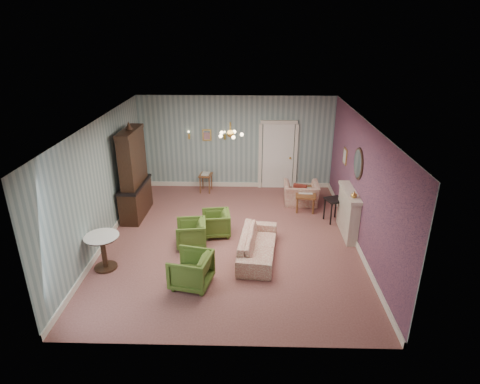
{
  "coord_description": "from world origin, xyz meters",
  "views": [
    {
      "loc": [
        0.44,
        -8.62,
        4.89
      ],
      "look_at": [
        0.2,
        0.4,
        1.1
      ],
      "focal_mm": 30.27,
      "sensor_mm": 36.0,
      "label": 1
    }
  ],
  "objects_px": {
    "wingback_chair": "(301,190)",
    "pedestal_table": "(104,252)",
    "side_table_black": "(333,210)",
    "olive_chair_a": "(191,268)",
    "fireplace": "(348,213)",
    "olive_chair_c": "(216,222)",
    "olive_chair_b": "(191,232)",
    "dresser": "(133,171)",
    "coffee_table": "(305,199)",
    "sofa_chintz": "(258,241)"
  },
  "relations": [
    {
      "from": "olive_chair_c",
      "to": "coffee_table",
      "type": "relative_size",
      "value": 0.69
    },
    {
      "from": "olive_chair_a",
      "to": "fireplace",
      "type": "bearing_deg",
      "value": 134.65
    },
    {
      "from": "olive_chair_c",
      "to": "dresser",
      "type": "distance_m",
      "value": 2.66
    },
    {
      "from": "olive_chair_a",
      "to": "olive_chair_b",
      "type": "bearing_deg",
      "value": -159.64
    },
    {
      "from": "fireplace",
      "to": "wingback_chair",
      "type": "bearing_deg",
      "value": 117.82
    },
    {
      "from": "olive_chair_a",
      "to": "pedestal_table",
      "type": "distance_m",
      "value": 2.01
    },
    {
      "from": "side_table_black",
      "to": "pedestal_table",
      "type": "distance_m",
      "value": 5.81
    },
    {
      "from": "sofa_chintz",
      "to": "pedestal_table",
      "type": "relative_size",
      "value": 2.43
    },
    {
      "from": "wingback_chair",
      "to": "side_table_black",
      "type": "bearing_deg",
      "value": 124.98
    },
    {
      "from": "coffee_table",
      "to": "dresser",
      "type": "bearing_deg",
      "value": -172.36
    },
    {
      "from": "olive_chair_b",
      "to": "fireplace",
      "type": "distance_m",
      "value": 3.86
    },
    {
      "from": "sofa_chintz",
      "to": "coffee_table",
      "type": "height_order",
      "value": "sofa_chintz"
    },
    {
      "from": "olive_chair_b",
      "to": "coffee_table",
      "type": "bearing_deg",
      "value": 119.92
    },
    {
      "from": "olive_chair_b",
      "to": "fireplace",
      "type": "relative_size",
      "value": 0.5
    },
    {
      "from": "sofa_chintz",
      "to": "coffee_table",
      "type": "distance_m",
      "value": 3.0
    },
    {
      "from": "wingback_chair",
      "to": "olive_chair_a",
      "type": "bearing_deg",
      "value": 58.31
    },
    {
      "from": "olive_chair_a",
      "to": "olive_chair_b",
      "type": "relative_size",
      "value": 1.11
    },
    {
      "from": "side_table_black",
      "to": "pedestal_table",
      "type": "height_order",
      "value": "pedestal_table"
    },
    {
      "from": "olive_chair_b",
      "to": "dresser",
      "type": "height_order",
      "value": "dresser"
    },
    {
      "from": "olive_chair_b",
      "to": "dresser",
      "type": "xyz_separation_m",
      "value": [
        -1.72,
        1.62,
        0.92
      ]
    },
    {
      "from": "wingback_chair",
      "to": "pedestal_table",
      "type": "bearing_deg",
      "value": 38.72
    },
    {
      "from": "olive_chair_b",
      "to": "sofa_chintz",
      "type": "distance_m",
      "value": 1.62
    },
    {
      "from": "sofa_chintz",
      "to": "coffee_table",
      "type": "relative_size",
      "value": 1.94
    },
    {
      "from": "fireplace",
      "to": "olive_chair_a",
      "type": "bearing_deg",
      "value": -147.83
    },
    {
      "from": "olive_chair_c",
      "to": "fireplace",
      "type": "distance_m",
      "value": 3.26
    },
    {
      "from": "olive_chair_c",
      "to": "coffee_table",
      "type": "xyz_separation_m",
      "value": [
        2.4,
        1.69,
        -0.09
      ]
    },
    {
      "from": "wingback_chair",
      "to": "olive_chair_c",
      "type": "bearing_deg",
      "value": 41.2
    },
    {
      "from": "olive_chair_b",
      "to": "olive_chair_c",
      "type": "relative_size",
      "value": 1.02
    },
    {
      "from": "olive_chair_a",
      "to": "coffee_table",
      "type": "relative_size",
      "value": 0.78
    },
    {
      "from": "side_table_black",
      "to": "wingback_chair",
      "type": "bearing_deg",
      "value": 123.56
    },
    {
      "from": "sofa_chintz",
      "to": "dresser",
      "type": "height_order",
      "value": "dresser"
    },
    {
      "from": "olive_chair_a",
      "to": "sofa_chintz",
      "type": "xyz_separation_m",
      "value": [
        1.35,
        1.14,
        -0.01
      ]
    },
    {
      "from": "wingback_chair",
      "to": "side_table_black",
      "type": "relative_size",
      "value": 1.53
    },
    {
      "from": "coffee_table",
      "to": "side_table_black",
      "type": "xyz_separation_m",
      "value": [
        0.64,
        -0.87,
        0.07
      ]
    },
    {
      "from": "olive_chair_a",
      "to": "olive_chair_c",
      "type": "distance_m",
      "value": 2.14
    },
    {
      "from": "olive_chair_b",
      "to": "coffee_table",
      "type": "relative_size",
      "value": 0.7
    },
    {
      "from": "wingback_chair",
      "to": "fireplace",
      "type": "xyz_separation_m",
      "value": [
        0.94,
        -1.79,
        0.15
      ]
    },
    {
      "from": "dresser",
      "to": "fireplace",
      "type": "relative_size",
      "value": 1.81
    },
    {
      "from": "olive_chair_a",
      "to": "wingback_chair",
      "type": "height_order",
      "value": "wingback_chair"
    },
    {
      "from": "olive_chair_a",
      "to": "olive_chair_b",
      "type": "height_order",
      "value": "olive_chair_a"
    },
    {
      "from": "olive_chair_c",
      "to": "coffee_table",
      "type": "height_order",
      "value": "olive_chair_c"
    },
    {
      "from": "fireplace",
      "to": "side_table_black",
      "type": "xyz_separation_m",
      "value": [
        -0.21,
        0.68,
        -0.26
      ]
    },
    {
      "from": "olive_chair_c",
      "to": "sofa_chintz",
      "type": "relative_size",
      "value": 0.35
    },
    {
      "from": "dresser",
      "to": "sofa_chintz",
      "type": "bearing_deg",
      "value": -30.12
    },
    {
      "from": "wingback_chair",
      "to": "coffee_table",
      "type": "distance_m",
      "value": 0.31
    },
    {
      "from": "coffee_table",
      "to": "side_table_black",
      "type": "bearing_deg",
      "value": -53.68
    },
    {
      "from": "sofa_chintz",
      "to": "side_table_black",
      "type": "xyz_separation_m",
      "value": [
        2.02,
        1.79,
        -0.06
      ]
    },
    {
      "from": "olive_chair_c",
      "to": "wingback_chair",
      "type": "bearing_deg",
      "value": 121.8
    },
    {
      "from": "olive_chair_a",
      "to": "side_table_black",
      "type": "distance_m",
      "value": 4.46
    },
    {
      "from": "wingback_chair",
      "to": "fireplace",
      "type": "bearing_deg",
      "value": 119.24
    }
  ]
}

